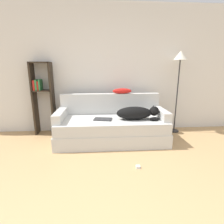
{
  "coord_description": "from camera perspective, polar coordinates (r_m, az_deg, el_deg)",
  "views": [
    {
      "loc": [
        -0.05,
        -1.14,
        1.39
      ],
      "look_at": [
        0.18,
        1.96,
        0.61
      ],
      "focal_mm": 28.0,
      "sensor_mm": 36.0,
      "label": 1
    }
  ],
  "objects": [
    {
      "name": "couch_arm_right",
      "position": [
        3.51,
        15.75,
        -0.45
      ],
      "size": [
        0.15,
        0.74,
        0.16
      ],
      "color": "silver",
      "rests_on": "couch"
    },
    {
      "name": "bookshelf",
      "position": [
        3.95,
        -21.75,
        5.33
      ],
      "size": [
        0.41,
        0.26,
        1.52
      ],
      "color": "#2D2319",
      "rests_on": "ground_plane"
    },
    {
      "name": "couch_backrest",
      "position": [
        3.67,
        -0.55,
        2.77
      ],
      "size": [
        2.03,
        0.15,
        0.42
      ],
      "color": "silver",
      "rests_on": "couch"
    },
    {
      "name": "power_adapter",
      "position": [
        2.65,
        8.49,
        -17.27
      ],
      "size": [
        0.06,
        0.06,
        0.03
      ],
      "color": "white",
      "rests_on": "ground_plane"
    },
    {
      "name": "throw_pillow",
      "position": [
        3.63,
        3.31,
        6.87
      ],
      "size": [
        0.39,
        0.15,
        0.11
      ],
      "color": "red",
      "rests_on": "couch_backrest"
    },
    {
      "name": "wall_back",
      "position": [
        3.91,
        -3.57,
        13.49
      ],
      "size": [
        7.29,
        0.06,
        2.7
      ],
      "color": "silver",
      "rests_on": "ground_plane"
    },
    {
      "name": "laptop",
      "position": [
        3.26,
        -3.0,
        -2.34
      ],
      "size": [
        0.36,
        0.26,
        0.02
      ],
      "rotation": [
        0.0,
        0.0,
        -0.22
      ],
      "color": "#2D2D30",
      "rests_on": "couch"
    },
    {
      "name": "floor_lamp",
      "position": [
        4.0,
        21.3,
        14.64
      ],
      "size": [
        0.27,
        0.27,
        1.74
      ],
      "color": "#232326",
      "rests_on": "ground_plane"
    },
    {
      "name": "couch",
      "position": [
        3.41,
        -0.12,
        -5.85
      ],
      "size": [
        2.07,
        0.93,
        0.46
      ],
      "color": "silver",
      "rests_on": "ground_plane"
    },
    {
      "name": "couch_arm_left",
      "position": [
        3.39,
        -16.58,
        -1.04
      ],
      "size": [
        0.15,
        0.74,
        0.16
      ],
      "color": "silver",
      "rests_on": "couch"
    },
    {
      "name": "dog",
      "position": [
        3.28,
        8.17,
        -0.29
      ],
      "size": [
        0.8,
        0.3,
        0.26
      ],
      "color": "black",
      "rests_on": "couch"
    }
  ]
}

